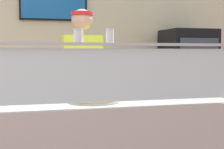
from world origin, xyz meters
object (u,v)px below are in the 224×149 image
at_px(parmesan_shaker, 78,36).
at_px(worker_figure, 83,85).
at_px(pizza_tray, 94,100).
at_px(pepper_flake_shaker, 110,37).
at_px(drink_fridge, 187,87).
at_px(pizza_server, 100,97).

xyz_separation_m(parmesan_shaker, worker_figure, (0.21, 1.04, -0.43)).
height_order(pizza_tray, pepper_flake_shaker, pepper_flake_shaker).
distance_m(pepper_flake_shaker, drink_fridge, 2.88).
bearing_deg(pizza_server, drink_fridge, 40.63).
bearing_deg(pizza_tray, drink_fridge, 46.88).
distance_m(pizza_tray, pepper_flake_shaker, 0.55).
xyz_separation_m(pepper_flake_shaker, worker_figure, (-0.01, 1.04, -0.44)).
xyz_separation_m(pizza_server, worker_figure, (0.01, 0.79, 0.02)).
height_order(pizza_server, parmesan_shaker, parmesan_shaker).
relative_size(pizza_tray, pepper_flake_shaker, 4.19).
relative_size(parmesan_shaker, pepper_flake_shaker, 0.96).
bearing_deg(pepper_flake_shaker, worker_figure, 90.47).
xyz_separation_m(worker_figure, drink_fridge, (1.76, 1.16, -0.17)).
height_order(pizza_server, worker_figure, worker_figure).
distance_m(pizza_server, pepper_flake_shaker, 0.52).
height_order(parmesan_shaker, pepper_flake_shaker, pepper_flake_shaker).
bearing_deg(pizza_server, parmesan_shaker, -135.74).
height_order(pizza_tray, parmesan_shaker, parmesan_shaker).
bearing_deg(drink_fridge, worker_figure, -146.60).
distance_m(pizza_tray, drink_fridge, 2.65).
bearing_deg(pepper_flake_shaker, parmesan_shaker, 180.00).
bearing_deg(pizza_server, pepper_flake_shaker, -93.37).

